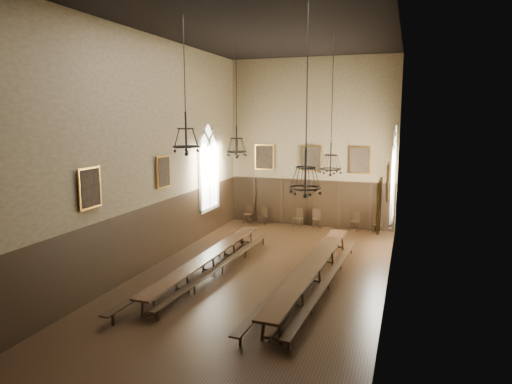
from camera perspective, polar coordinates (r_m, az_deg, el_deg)
The scene contains 32 objects.
floor at distance 17.02m, azimuth 0.27°, elevation -10.93°, with size 9.00×18.00×0.02m, color black.
ceiling at distance 16.27m, azimuth 0.30°, elevation 20.41°, with size 9.00×18.00×0.02m, color black.
wall_back at distance 24.72m, azimuth 6.92°, elevation 6.05°, with size 9.00×0.02×9.00m, color #81714F.
wall_front at distance 8.07m, azimuth -20.36°, elevation -1.12°, with size 9.00×0.02×9.00m, color #81714F.
wall_left at distance 17.97m, azimuth -13.54°, elevation 4.66°, with size 0.02×18.00×9.00m, color #81714F.
wall_right at distance 15.23m, azimuth 16.64°, elevation 3.73°, with size 0.02×18.00×9.00m, color #81714F.
wainscot_panelling at distance 16.63m, azimuth 0.27°, elevation -6.85°, with size 9.00×18.00×2.50m, color black, non-canonical shape.
table_left at distance 17.69m, azimuth -5.93°, elevation -8.91°, with size 0.74×9.29×0.72m.
table_right at distance 16.60m, azimuth 7.15°, elevation -10.04°, with size 1.08×10.24×0.80m.
bench_left_outer at distance 17.69m, azimuth -7.94°, elevation -9.19°, with size 0.70×10.20×0.46m.
bench_left_inner at distance 17.56m, azimuth -4.17°, elevation -9.34°, with size 0.79×9.43×0.42m.
bench_right_inner at distance 16.37m, azimuth 4.66°, elevation -10.69°, with size 0.84×10.04×0.45m.
bench_right_outer at distance 16.22m, azimuth 9.04°, elevation -10.99°, with size 0.80×9.78×0.44m.
chair_0 at distance 25.76m, azimuth -0.98°, elevation -3.19°, with size 0.47×0.47×1.00m.
chair_1 at distance 25.49m, azimuth 0.90°, elevation -3.37°, with size 0.46×0.46×0.93m.
chair_3 at distance 25.01m, azimuth 5.26°, elevation -3.64°, with size 0.52×0.52×0.96m.
chair_4 at distance 24.80m, azimuth 7.61°, elevation -3.76°, with size 0.56×0.56×1.00m.
chair_6 at distance 24.53m, azimuth 12.24°, elevation -4.03°, with size 0.55×0.55×1.02m.
chair_7 at distance 24.35m, azimuth 14.82°, elevation -4.34°, with size 0.39×0.39×0.87m.
chandelier_back_left at distance 19.03m, azimuth -2.43°, elevation 5.97°, with size 0.86×0.86×4.69m.
chandelier_back_right at distance 17.98m, azimuth 9.31°, elevation 3.97°, with size 0.84×0.84×5.26m.
chandelier_front_left at distance 14.80m, azimuth -8.73°, elevation 6.67°, with size 0.89×0.89×4.20m.
chandelier_front_right at distance 13.21m, azimuth 6.20°, elevation 1.94°, with size 0.92×0.92×5.29m.
portrait_back_0 at distance 25.31m, azimuth 1.04°, elevation 4.38°, with size 1.10×0.12×1.40m.
portrait_back_1 at distance 24.65m, azimuth 6.83°, elevation 4.18°, with size 1.10×0.12×1.40m.
portrait_back_2 at distance 24.26m, azimuth 12.86°, elevation 3.93°, with size 1.10×0.12×1.40m.
portrait_left_0 at distance 18.83m, azimuth -11.50°, elevation 2.48°, with size 0.12×1.00×1.30m.
portrait_left_1 at distance 15.14m, azimuth -20.05°, elevation 0.47°, with size 0.12×1.00×1.30m.
portrait_right_0 at distance 16.31m, azimuth 16.19°, elevation 1.27°, with size 0.12×1.00×1.30m.
portrait_right_1 at distance 11.88m, azimuth 15.18°, elevation -1.59°, with size 0.12×1.00×1.30m.
window_right at distance 20.81m, azimuth 16.87°, elevation 2.07°, with size 0.20×2.20×4.60m, color white, non-canonical shape.
window_left at distance 22.86m, azimuth -5.93°, elevation 3.04°, with size 0.20×2.20×4.60m, color white, non-canonical shape.
Camera 1 is at (5.04, -15.16, 5.88)m, focal length 32.00 mm.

